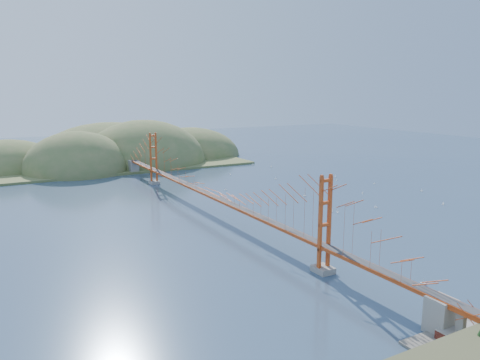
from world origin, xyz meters
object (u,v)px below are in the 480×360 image
bridge (211,174)px  sailboat_0 (332,211)px  fort (461,334)px  sailboat_1 (305,195)px

bridge → sailboat_0: (19.26, -8.92, -6.86)m
fort → sailboat_0: 43.37m
bridge → fort: 48.40m
bridge → sailboat_1: 23.62m
sailboat_0 → fort: bearing=-115.8°
bridge → fort: size_ratio=25.51×
fort → sailboat_1: fort is taller
fort → sailboat_1: size_ratio=5.12×
sailboat_0 → sailboat_1: (3.14, 12.03, 0.01)m
sailboat_0 → sailboat_1: bearing=75.4°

